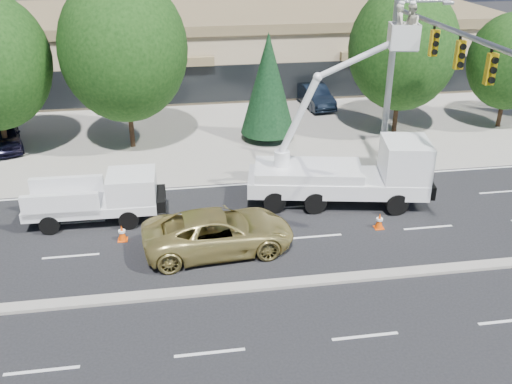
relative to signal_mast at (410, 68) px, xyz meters
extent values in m
plane|color=black|center=(-10.03, -7.04, -6.06)|extent=(140.00, 140.00, 0.00)
cube|color=gray|center=(-10.03, 12.96, -6.05)|extent=(140.00, 22.00, 0.01)
cube|color=gray|center=(-10.03, -7.04, -6.00)|extent=(120.00, 0.55, 0.12)
cube|color=tan|center=(-10.03, 22.96, -3.56)|extent=(50.00, 15.00, 5.00)
cube|color=#766444|center=(-10.03, 22.96, -0.91)|extent=(50.40, 15.40, 0.70)
cube|color=black|center=(-10.03, 15.41, -4.56)|extent=(48.00, 0.12, 2.60)
cylinder|color=#332114|center=(-20.03, 7.96, -4.62)|extent=(0.28, 0.28, 2.88)
cylinder|color=#332114|center=(-13.03, 7.96, -4.49)|extent=(0.28, 0.28, 3.14)
ellipsoid|color=black|center=(-13.03, 7.96, -0.40)|extent=(6.97, 6.97, 8.01)
cylinder|color=#332114|center=(-5.03, 7.96, -5.66)|extent=(0.26, 0.26, 0.80)
cone|color=black|center=(-5.03, 7.96, -2.64)|extent=(3.23, 3.23, 5.90)
cylinder|color=#332114|center=(2.97, 7.96, -4.62)|extent=(0.28, 0.28, 2.87)
ellipsoid|color=black|center=(2.97, 7.96, -0.87)|extent=(6.39, 6.39, 7.34)
cylinder|color=#332114|center=(9.97, 7.96, -4.90)|extent=(0.28, 0.28, 2.30)
ellipsoid|color=black|center=(9.97, 7.96, -1.90)|extent=(5.12, 5.12, 5.89)
cylinder|color=#332114|center=(-14.03, 34.96, -5.66)|extent=(0.26, 0.26, 0.80)
cylinder|color=#332114|center=(-0.03, 34.96, -5.66)|extent=(0.26, 0.26, 0.80)
cylinder|color=#332114|center=(11.97, 34.96, -5.66)|extent=(0.26, 0.26, 0.80)
cylinder|color=gray|center=(-0.03, 2.16, -1.56)|extent=(0.32, 0.32, 9.00)
cylinder|color=gray|center=(-0.03, -2.84, 2.24)|extent=(0.20, 10.00, 0.20)
cylinder|color=gray|center=(1.27, 2.16, 2.54)|extent=(2.60, 0.12, 0.12)
cube|color=gold|center=(-0.03, 0.16, 1.49)|extent=(0.32, 0.22, 1.05)
cube|color=gold|center=(-0.03, -2.04, 1.49)|extent=(0.32, 0.22, 1.05)
cube|color=gold|center=(-0.03, -4.24, 1.49)|extent=(0.32, 0.22, 1.05)
cube|color=gold|center=(-0.03, -6.44, 1.49)|extent=(0.32, 0.22, 1.05)
cube|color=white|center=(-14.40, -0.93, -5.26)|extent=(5.66, 2.16, 0.42)
cube|color=white|center=(-12.62, -0.96, -4.60)|extent=(2.10, 2.05, 1.41)
cube|color=black|center=(-12.01, -0.97, -4.42)|extent=(0.11, 1.78, 0.94)
cube|color=white|center=(-15.51, -0.02, -4.79)|extent=(3.19, 0.34, 1.03)
cube|color=white|center=(-15.54, -1.80, -4.79)|extent=(3.19, 0.34, 1.03)
cube|color=white|center=(-3.35, -0.84, -5.04)|extent=(8.46, 3.94, 0.71)
cube|color=white|center=(-0.35, -1.42, -3.97)|extent=(2.45, 2.73, 2.04)
cube|color=black|center=(0.40, -1.56, -3.82)|extent=(0.46, 2.02, 1.22)
cube|color=white|center=(-4.65, -0.59, -4.48)|extent=(5.24, 3.22, 0.51)
cylinder|color=white|center=(-5.85, -0.36, -3.92)|extent=(0.71, 0.71, 0.81)
cube|color=white|center=(-1.03, -1.29, 1.66)|extent=(1.27, 1.11, 1.10)
imported|color=beige|center=(-1.25, -1.25, 2.07)|extent=(0.53, 0.71, 1.76)
imported|color=beige|center=(-0.81, -1.33, 2.07)|extent=(0.81, 0.96, 1.76)
ellipsoid|color=white|center=(-1.25, -1.25, 2.96)|extent=(0.26, 0.26, 0.18)
ellipsoid|color=white|center=(-0.81, -1.33, 2.96)|extent=(0.26, 0.26, 0.18)
cube|color=#F04A07|center=(-13.06, -2.88, -6.04)|extent=(0.40, 0.40, 0.03)
cone|color=#F04A07|center=(-13.06, -2.88, -5.71)|extent=(0.36, 0.36, 0.70)
cylinder|color=white|center=(-13.06, -2.88, -5.64)|extent=(0.29, 0.29, 0.10)
cube|color=#F04A07|center=(-10.88, -3.40, -6.04)|extent=(0.40, 0.40, 0.03)
cone|color=#F04A07|center=(-10.88, -3.40, -5.71)|extent=(0.36, 0.36, 0.70)
cylinder|color=white|center=(-10.88, -3.40, -5.64)|extent=(0.29, 0.29, 0.10)
cube|color=#F04A07|center=(-2.16, -3.53, -6.04)|extent=(0.40, 0.40, 0.03)
cone|color=#F04A07|center=(-2.16, -3.53, -5.71)|extent=(0.36, 0.36, 0.70)
cylinder|color=white|center=(-2.16, -3.53, -5.64)|extent=(0.29, 0.29, 0.10)
imported|color=tan|center=(-9.16, -4.24, -5.22)|extent=(6.24, 3.29, 1.67)
imported|color=black|center=(-20.40, 8.96, -5.26)|extent=(3.12, 5.00, 1.59)
imported|color=black|center=(-0.62, 13.96, -5.29)|extent=(2.13, 4.78, 1.53)
camera|label=1|loc=(-10.72, -23.96, 6.13)|focal=40.00mm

